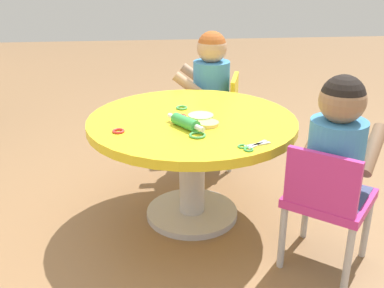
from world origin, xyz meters
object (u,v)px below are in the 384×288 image
at_px(child_chair_right, 217,114).
at_px(rolling_pin, 186,122).
at_px(seated_child_left, 337,142).
at_px(seated_child_right, 211,76).
at_px(craft_table, 192,141).
at_px(craft_scissors, 251,147).
at_px(child_chair_left, 327,200).

height_order(child_chair_right, rolling_pin, rolling_pin).
xyz_separation_m(seated_child_left, seated_child_right, (1.03, 0.34, 0.00)).
bearing_deg(craft_table, craft_scissors, -151.88).
height_order(craft_table, child_chair_right, child_chair_right).
distance_m(child_chair_left, seated_child_left, 0.23).
relative_size(child_chair_right, seated_child_right, 1.05).
height_order(child_chair_left, rolling_pin, rolling_pin).
distance_m(seated_child_left, rolling_pin, 0.62).
xyz_separation_m(seated_child_left, craft_scissors, (0.05, 0.32, -0.03)).
bearing_deg(craft_scissors, seated_child_left, -99.42).
bearing_deg(rolling_pin, child_chair_right, -18.51).
relative_size(child_chair_left, seated_child_right, 1.05).
xyz_separation_m(child_chair_left, rolling_pin, (0.32, 0.52, 0.22)).
bearing_deg(child_chair_right, rolling_pin, 161.49).
xyz_separation_m(craft_table, seated_child_right, (0.63, -0.17, 0.14)).
bearing_deg(craft_scissors, seated_child_right, 1.21).
bearing_deg(seated_child_left, child_chair_right, 16.23).
bearing_deg(craft_table, seated_child_right, -15.09).
distance_m(child_chair_left, rolling_pin, 0.65).
bearing_deg(rolling_pin, seated_child_left, -117.71).
bearing_deg(child_chair_left, child_chair_right, 14.49).
distance_m(craft_table, child_chair_right, 0.66).
bearing_deg(craft_scissors, craft_table, 28.12).
bearing_deg(child_chair_left, rolling_pin, 58.60).
distance_m(seated_child_right, rolling_pin, 0.78).
height_order(craft_table, seated_child_left, seated_child_left).
xyz_separation_m(child_chair_left, seated_child_right, (1.06, 0.31, 0.23)).
bearing_deg(seated_child_left, craft_table, 51.12).
xyz_separation_m(craft_table, child_chair_left, (-0.44, -0.48, -0.08)).
bearing_deg(seated_child_right, rolling_pin, 164.43).
bearing_deg(seated_child_left, child_chair_left, 140.66).
xyz_separation_m(craft_table, craft_scissors, (-0.35, -0.19, 0.12)).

